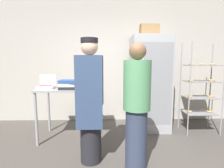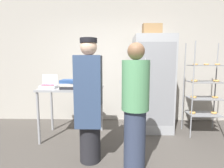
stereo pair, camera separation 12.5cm
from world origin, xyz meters
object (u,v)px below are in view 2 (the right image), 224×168
(blender_pitcher, at_px, (81,80))
(person_customer, at_px, (135,107))
(donut_box, at_px, (48,86))
(person_baker, at_px, (89,99))
(binder_stack, at_px, (70,84))
(cardboard_storage_box, at_px, (152,30))
(refrigerator, at_px, (152,84))
(baking_rack, at_px, (205,90))

(blender_pitcher, relative_size, person_customer, 0.17)
(donut_box, xyz_separation_m, person_baker, (0.82, -0.67, -0.10))
(binder_stack, relative_size, cardboard_storage_box, 0.85)
(donut_box, relative_size, person_customer, 0.17)
(refrigerator, xyz_separation_m, cardboard_storage_box, (-0.03, 0.01, 1.07))
(baking_rack, relative_size, cardboard_storage_box, 4.82)
(donut_box, distance_m, binder_stack, 0.40)
(binder_stack, distance_m, cardboard_storage_box, 1.92)
(blender_pitcher, distance_m, binder_stack, 0.36)
(refrigerator, height_order, person_baker, refrigerator)
(person_customer, bearing_deg, refrigerator, 70.64)
(donut_box, relative_size, person_baker, 0.16)
(donut_box, relative_size, blender_pitcher, 0.98)
(binder_stack, relative_size, person_baker, 0.18)
(blender_pitcher, xyz_separation_m, binder_stack, (-0.13, -0.33, -0.05))
(donut_box, xyz_separation_m, person_customer, (1.43, -0.84, -0.15))
(binder_stack, distance_m, person_baker, 0.75)
(blender_pitcher, distance_m, person_baker, 1.00)
(blender_pitcher, distance_m, person_customer, 1.44)
(refrigerator, xyz_separation_m, binder_stack, (-1.53, -0.64, 0.06))
(person_baker, bearing_deg, binder_stack, 124.92)
(baking_rack, xyz_separation_m, cardboard_storage_box, (-0.99, 0.25, 1.15))
(binder_stack, xyz_separation_m, cardboard_storage_box, (1.50, 0.65, 1.00))
(baking_rack, distance_m, blender_pitcher, 2.36)
(baking_rack, xyz_separation_m, binder_stack, (-2.48, -0.39, 0.15))
(blender_pitcher, bearing_deg, baking_rack, 1.46)
(person_customer, bearing_deg, baking_rack, 38.76)
(baking_rack, distance_m, donut_box, 2.90)
(refrigerator, distance_m, baking_rack, 0.99)
(person_baker, bearing_deg, blender_pitcher, 107.29)
(baking_rack, relative_size, person_baker, 1.04)
(refrigerator, distance_m, donut_box, 2.01)
(cardboard_storage_box, relative_size, person_customer, 0.22)
(donut_box, xyz_separation_m, binder_stack, (0.40, -0.06, 0.03))
(baking_rack, distance_m, person_baker, 2.29)
(refrigerator, xyz_separation_m, person_baker, (-1.10, -1.25, -0.07))
(binder_stack, distance_m, person_customer, 1.30)
(binder_stack, bearing_deg, cardboard_storage_box, 23.39)
(person_baker, height_order, person_customer, person_baker)
(donut_box, bearing_deg, refrigerator, 16.71)
(blender_pitcher, xyz_separation_m, cardboard_storage_box, (1.37, 0.31, 0.96))
(blender_pitcher, relative_size, binder_stack, 0.89)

